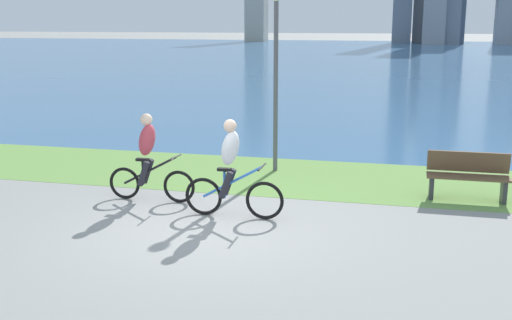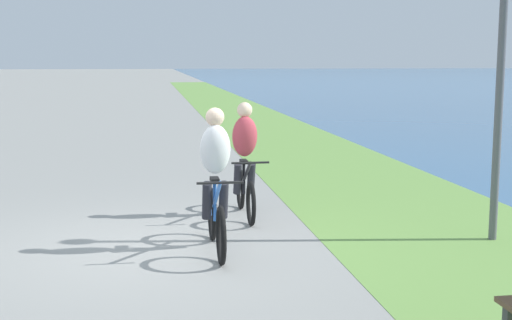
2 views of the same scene
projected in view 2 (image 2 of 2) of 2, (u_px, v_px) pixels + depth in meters
The scene contains 5 objects.
ground_plane at pixel (148, 248), 8.46m from camera, with size 300.00×300.00×0.00m, color gray.
grass_strip_bayside at pixel (448, 235), 9.03m from camera, with size 120.00×3.40×0.01m, color #6B9947.
cyclist_lead at pixel (216, 181), 8.22m from camera, with size 1.75×0.52×1.70m.
cyclist_trailing at pixel (245, 160), 10.04m from camera, with size 1.71×0.52×1.65m.
lamppost_tall at pixel (503, 31), 8.47m from camera, with size 0.28×0.28×3.99m.
Camera 2 is at (8.32, 0.04, 2.27)m, focal length 49.11 mm.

